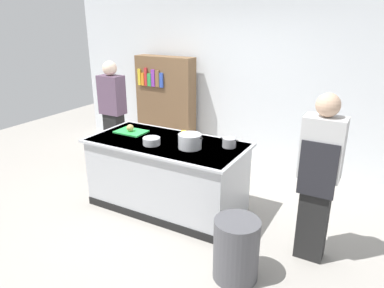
{
  "coord_description": "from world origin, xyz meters",
  "views": [
    {
      "loc": [
        2.29,
        -3.44,
        2.36
      ],
      "look_at": [
        0.25,
        0.2,
        0.85
      ],
      "focal_mm": 33.23,
      "sensor_mm": 36.0,
      "label": 1
    }
  ],
  "objects": [
    {
      "name": "bookshelf",
      "position": [
        -1.19,
        1.8,
        0.85
      ],
      "size": [
        1.1,
        0.31,
        1.7
      ],
      "color": "brown",
      "rests_on": "ground_plane"
    },
    {
      "name": "stock_pot",
      "position": [
        0.36,
        -0.05,
        0.98
      ],
      "size": [
        0.34,
        0.27,
        0.17
      ],
      "color": "#B7BABF",
      "rests_on": "counter_island"
    },
    {
      "name": "counter_island",
      "position": [
        0.0,
        -0.0,
        0.47
      ],
      "size": [
        1.98,
        0.98,
        0.9
      ],
      "color": "#B7BABF",
      "rests_on": "ground_plane"
    },
    {
      "name": "juice_cup",
      "position": [
        0.12,
        0.21,
        0.95
      ],
      "size": [
        0.07,
        0.07,
        0.1
      ],
      "primitive_type": "cylinder",
      "color": "yellow",
      "rests_on": "counter_island"
    },
    {
      "name": "cutting_board",
      "position": [
        -0.61,
        0.08,
        0.91
      ],
      "size": [
        0.4,
        0.28,
        0.02
      ],
      "primitive_type": "cube",
      "color": "green",
      "rests_on": "counter_island"
    },
    {
      "name": "sauce_pan",
      "position": [
        0.75,
        0.2,
        0.96
      ],
      "size": [
        0.23,
        0.16,
        0.11
      ],
      "color": "#99999E",
      "rests_on": "counter_island"
    },
    {
      "name": "ground_plane",
      "position": [
        0.0,
        0.0,
        0.0
      ],
      "size": [
        10.0,
        10.0,
        0.0
      ],
      "primitive_type": "plane",
      "color": "#9E9991"
    },
    {
      "name": "onion",
      "position": [
        -0.61,
        0.06,
        0.97
      ],
      "size": [
        0.1,
        0.1,
        0.1
      ],
      "primitive_type": "sphere",
      "color": "tan",
      "rests_on": "cutting_board"
    },
    {
      "name": "person_guest",
      "position": [
        -1.47,
        0.7,
        0.91
      ],
      "size": [
        0.38,
        0.24,
        1.72
      ],
      "rotation": [
        0.0,
        0.0,
        -1.81
      ],
      "color": "black",
      "rests_on": "ground_plane"
    },
    {
      "name": "trash_bin",
      "position": [
        1.29,
        -0.81,
        0.31
      ],
      "size": [
        0.43,
        0.43,
        0.61
      ],
      "primitive_type": "cylinder",
      "color": "#4C4C51",
      "rests_on": "ground_plane"
    },
    {
      "name": "back_wall",
      "position": [
        0.0,
        2.1,
        1.5
      ],
      "size": [
        6.4,
        0.12,
        3.0
      ],
      "primitive_type": "cube",
      "color": "silver",
      "rests_on": "ground_plane"
    },
    {
      "name": "person_chef",
      "position": [
        1.84,
        -0.14,
        0.91
      ],
      "size": [
        0.38,
        0.25,
        1.72
      ],
      "rotation": [
        0.0,
        0.0,
        1.59
      ],
      "color": "black",
      "rests_on": "ground_plane"
    },
    {
      "name": "mixing_bowl",
      "position": [
        -0.1,
        -0.18,
        0.94
      ],
      "size": [
        0.21,
        0.21,
        0.09
      ],
      "primitive_type": "cylinder",
      "color": "#B7BABF",
      "rests_on": "counter_island"
    }
  ]
}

